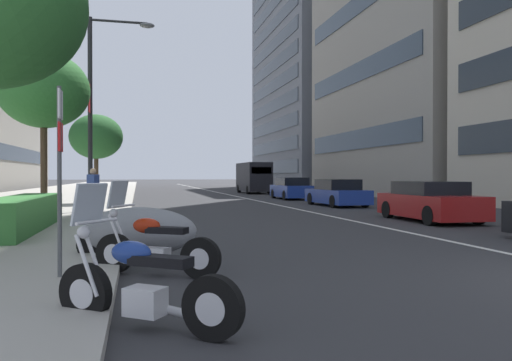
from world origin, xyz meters
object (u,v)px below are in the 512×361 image
Objects in this scene: car_lead_in_lane at (337,193)px; parking_sign_by_curb at (60,158)px; motorcycle_by_sign_pole at (142,287)px; car_far_down_avenue at (430,202)px; delivery_van_ahead at (254,177)px; street_lamp_with_banners at (100,94)px; motorcycle_nearest_camera at (154,248)px; pedestrian_on_plaza at (93,190)px; car_approaching_light at (291,189)px; street_tree_far_plaza at (44,91)px; street_tree_near_plaza_corner at (96,137)px; motorcycle_second_in_row at (138,232)px.

parking_sign_by_curb is (-16.57, 10.95, 1.16)m from car_lead_in_lane.
motorcycle_by_sign_pole is 0.41× the size of car_far_down_avenue.
street_lamp_with_banners is at bearing 152.55° from delivery_van_ahead.
motorcycle_nearest_camera is at bearing -172.60° from street_lamp_with_banners.
delivery_van_ahead reaches higher than pedestrian_on_plaza.
car_approaching_light is 26.47m from parking_sign_by_curb.
car_far_down_avenue is 13.54m from street_tree_far_plaza.
street_tree_near_plaza_corner is (2.98, 11.99, 2.90)m from car_lead_in_lane.
street_tree_near_plaza_corner reaches higher than car_far_down_avenue.
delivery_van_ahead is at bearing 0.84° from car_approaching_light.
motorcycle_by_sign_pole reaches higher than motorcycle_second_in_row.
car_lead_in_lane is at bearing -110.16° from motorcycle_second_in_row.
street_tree_far_plaza reaches higher than car_approaching_light.
motorcycle_second_in_row is 17.96m from street_tree_near_plaza_corner.
street_tree_far_plaza is (-13.58, 12.87, 3.71)m from car_approaching_light.
pedestrian_on_plaza is (12.35, 0.59, -0.80)m from parking_sign_by_curb.
motorcycle_by_sign_pole is 0.23× the size of street_lamp_with_banners.
pedestrian_on_plaza is (-22.89, 11.48, -0.43)m from delivery_van_ahead.
pedestrian_on_plaza is at bearing 70.32° from car_far_down_avenue.
car_approaching_light is (16.24, -0.14, 0.03)m from car_far_down_avenue.
motorcycle_nearest_camera is 0.43× the size of car_far_down_avenue.
car_far_down_avenue is (10.09, -9.64, 0.21)m from motorcycle_by_sign_pole.
street_tree_near_plaza_corner is (-4.57, 11.90, 2.85)m from car_approaching_light.
car_far_down_avenue is 13.35m from parking_sign_by_curb.
street_tree_far_plaza is (12.75, 3.09, 3.95)m from motorcycle_by_sign_pole.
motorcycle_second_in_row is 0.50× the size of car_approaching_light.
motorcycle_nearest_camera is 36.04m from delivery_van_ahead.
street_tree_far_plaza is at bearing 137.52° from car_approaching_light.
parking_sign_by_curb reaches higher than motorcycle_second_in_row.
street_lamp_with_banners reaches higher than delivery_van_ahead.
delivery_van_ahead is (33.28, -9.84, 0.89)m from motorcycle_second_in_row.
delivery_van_ahead is at bearing -17.18° from parking_sign_by_curb.
car_far_down_avenue is (5.91, -9.68, 0.12)m from motorcycle_second_in_row.
delivery_van_ahead is 1.05× the size of street_tree_far_plaza.
car_approaching_light is 0.58× the size of street_lamp_with_banners.
motorcycle_second_in_row is at bearing -160.39° from street_tree_far_plaza.
motorcycle_by_sign_pole is at bearing -153.94° from parking_sign_by_curb.
car_far_down_avenue is 16.24m from car_approaching_light.
pedestrian_on_plaza is (4.47, 11.32, 0.35)m from car_far_down_avenue.
motorcycle_nearest_camera is at bearing -161.81° from street_tree_far_plaza.
street_tree_near_plaza_corner is at bearing 6.00° from street_lamp_with_banners.
car_far_down_avenue is at bearing -101.83° from street_tree_far_plaza.
motorcycle_second_in_row is (4.17, 0.03, 0.10)m from motorcycle_by_sign_pole.
car_approaching_light is at bearing -69.00° from street_tree_near_plaza_corner.
pedestrian_on_plaza is at bearing 170.27° from street_lamp_with_banners.
motorcycle_by_sign_pole is 22.08m from street_tree_near_plaza_corner.
motorcycle_second_in_row is 9.89m from street_tree_far_plaza.
motorcycle_nearest_camera reaches higher than motorcycle_by_sign_pole.
street_tree_far_plaza reaches higher than parking_sign_by_curb.
street_tree_far_plaza reaches higher than motorcycle_by_sign_pole.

